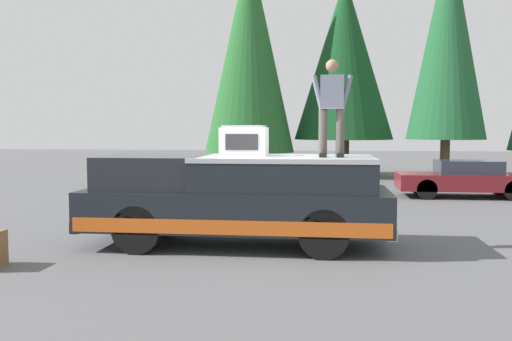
% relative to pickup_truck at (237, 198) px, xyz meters
% --- Properties ---
extents(ground_plane, '(90.00, 90.00, 0.00)m').
position_rel_pickup_truck_xyz_m(ground_plane, '(-0.04, -0.75, -0.87)').
color(ground_plane, '#565659').
extents(pickup_truck, '(2.01, 5.54, 1.65)m').
position_rel_pickup_truck_xyz_m(pickup_truck, '(0.00, 0.00, 0.00)').
color(pickup_truck, black).
rests_on(pickup_truck, ground).
extents(compressor_unit, '(0.65, 0.84, 0.56)m').
position_rel_pickup_truck_xyz_m(compressor_unit, '(0.13, -0.12, 1.05)').
color(compressor_unit, silver).
rests_on(compressor_unit, pickup_truck).
extents(person_on_truck_bed, '(0.29, 0.72, 1.69)m').
position_rel_pickup_truck_xyz_m(person_on_truck_bed, '(-0.21, -1.71, 1.68)').
color(person_on_truck_bed, '#423D38').
rests_on(person_on_truck_bed, pickup_truck).
extents(parked_car_maroon, '(1.64, 4.10, 1.16)m').
position_rel_pickup_truck_xyz_m(parked_car_maroon, '(7.97, -5.99, -0.29)').
color(parked_car_maroon, maroon).
rests_on(parked_car_maroon, ground).
extents(conifer_left, '(3.20, 3.20, 10.15)m').
position_rel_pickup_truck_xyz_m(conifer_left, '(13.79, -6.59, 5.05)').
color(conifer_left, '#4C3826').
rests_on(conifer_left, ground).
extents(conifer_center_left, '(4.43, 4.43, 8.92)m').
position_rel_pickup_truck_xyz_m(conifer_center_left, '(15.45, -2.46, 4.41)').
color(conifer_center_left, '#4C3826').
rests_on(conifer_center_left, ground).
extents(conifer_center_right, '(3.92, 3.92, 10.11)m').
position_rel_pickup_truck_xyz_m(conifer_center_right, '(14.28, 1.68, 4.73)').
color(conifer_center_right, '#4C3826').
rests_on(conifer_center_right, ground).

